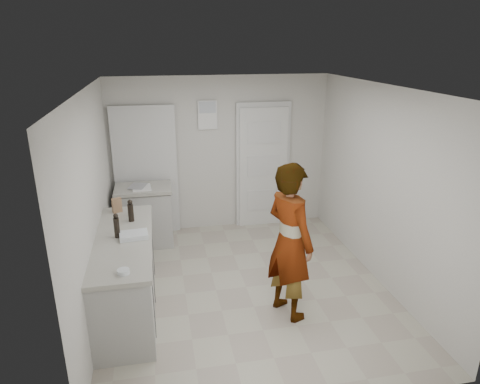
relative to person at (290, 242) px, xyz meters
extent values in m
plane|color=#AB9F8F|center=(-0.36, 0.61, -0.90)|extent=(4.00, 4.00, 0.00)
plane|color=beige|center=(-0.36, 2.61, 0.35)|extent=(3.50, 0.00, 3.50)
plane|color=beige|center=(-0.36, -1.39, 0.35)|extent=(3.50, 0.00, 3.50)
plane|color=beige|center=(-2.11, 0.61, 0.35)|extent=(0.00, 4.00, 4.00)
plane|color=beige|center=(1.39, 0.61, 0.35)|extent=(0.00, 4.00, 4.00)
plane|color=silver|center=(-0.36, 0.61, 1.60)|extent=(4.00, 4.00, 0.00)
cube|color=silver|center=(0.34, 2.54, 0.10)|extent=(0.80, 0.05, 2.00)
cube|color=silver|center=(0.34, 2.57, 0.13)|extent=(0.90, 0.04, 2.10)
sphere|color=tan|center=(0.67, 2.49, 0.05)|extent=(0.07, 0.07, 0.07)
cube|color=white|center=(-0.56, 2.58, 1.00)|extent=(0.30, 0.02, 0.45)
cube|color=black|center=(-1.56, 2.58, 0.12)|extent=(0.90, 0.05, 2.04)
cube|color=silver|center=(-1.56, 2.55, 0.13)|extent=(0.98, 0.02, 2.10)
cube|color=#BAB9B5|center=(-1.81, 0.41, -0.47)|extent=(0.60, 1.90, 0.86)
cube|color=black|center=(-1.81, 0.41, -0.86)|extent=(0.56, 1.86, 0.08)
cube|color=#ADAB9E|center=(-1.81, 0.41, 0.00)|extent=(0.64, 1.96, 0.05)
cube|color=#BAB9B5|center=(-1.61, 2.16, -0.47)|extent=(0.80, 0.55, 0.86)
cube|color=black|center=(-1.61, 2.16, -0.86)|extent=(0.75, 0.54, 0.08)
cube|color=#ADAB9E|center=(-1.61, 2.16, 0.00)|extent=(0.84, 0.61, 0.05)
imported|color=silver|center=(0.00, 0.00, 0.00)|extent=(0.67, 0.78, 1.81)
cube|color=#986F4C|center=(-1.91, 1.20, 0.12)|extent=(0.13, 0.09, 0.19)
cylinder|color=tan|center=(-1.74, 1.04, 0.07)|extent=(0.06, 0.06, 0.09)
cylinder|color=black|center=(-1.72, 0.88, 0.13)|extent=(0.07, 0.07, 0.22)
sphere|color=black|center=(-1.72, 0.88, 0.27)|extent=(0.06, 0.06, 0.06)
cylinder|color=black|center=(-1.86, 0.45, 0.14)|extent=(0.06, 0.06, 0.23)
sphere|color=black|center=(-1.86, 0.45, 0.28)|extent=(0.05, 0.05, 0.05)
cube|color=silver|center=(-1.68, 0.40, 0.05)|extent=(0.32, 0.24, 0.05)
cube|color=silver|center=(-1.68, 0.40, 0.04)|extent=(0.28, 0.20, 0.04)
cylinder|color=silver|center=(-1.75, -0.39, 0.04)|extent=(0.12, 0.12, 0.04)
sphere|color=white|center=(-1.77, -0.40, 0.04)|extent=(0.04, 0.04, 0.04)
sphere|color=white|center=(-1.73, -0.38, 0.04)|extent=(0.04, 0.04, 0.04)
cube|color=white|center=(-1.62, 2.12, 0.03)|extent=(0.29, 0.36, 0.01)
camera|label=1|loc=(-1.37, -4.06, 2.08)|focal=32.00mm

